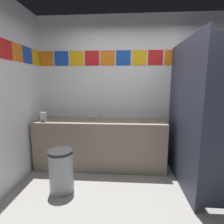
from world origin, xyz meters
TOP-DOWN VIEW (x-y plane):
  - ground_plane at (0.00, 0.00)m, footprint 8.16×8.16m
  - wall_back at (-0.00, 1.55)m, footprint 3.71×0.09m
  - vanity_counter at (-0.68, 1.22)m, footprint 2.25×0.58m
  - faucet_center at (-0.68, 1.31)m, footprint 0.04×0.10m
  - soap_dispenser at (-1.62, 1.04)m, footprint 0.09×0.09m
  - stall_divider at (0.76, 0.55)m, footprint 0.92×1.41m
  - toilet at (1.12, 1.08)m, footprint 0.39×0.49m
  - trash_bin at (-1.12, 0.44)m, footprint 0.34×0.34m

SIDE VIEW (x-z plane):
  - ground_plane at x=0.00m, z-range 0.00..0.00m
  - trash_bin at x=-1.12m, z-range 0.00..0.60m
  - toilet at x=1.12m, z-range -0.07..0.67m
  - vanity_counter at x=-0.68m, z-range 0.01..0.86m
  - faucet_center at x=-0.68m, z-range 0.84..0.98m
  - soap_dispenser at x=-1.62m, z-range 0.86..1.02m
  - stall_divider at x=0.76m, z-range 0.00..2.11m
  - wall_back at x=0.00m, z-range 0.01..2.71m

